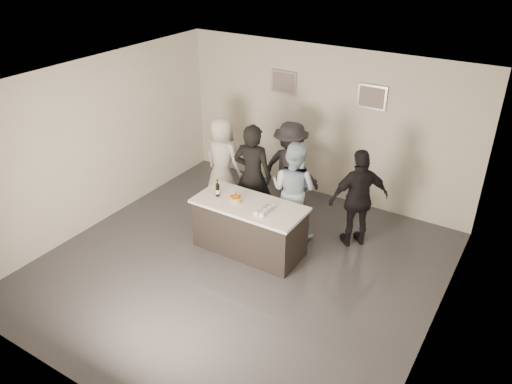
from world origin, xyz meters
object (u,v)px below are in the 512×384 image
bar_counter (249,227)px  beer_bottle_a (218,186)px  cake (236,199)px  person_main_black (253,176)px  person_guest_left (222,159)px  beer_bottle_b (218,189)px  person_main_blue (293,190)px  person_guest_right (359,199)px  person_guest_back (290,167)px

bar_counter → beer_bottle_a: (-0.64, 0.02, 0.58)m
cake → person_main_black: person_main_black is taller
person_guest_left → beer_bottle_b: bearing=130.7°
person_main_black → beer_bottle_b: bearing=66.8°
person_main_blue → person_main_black: bearing=8.7°
bar_counter → person_main_black: person_main_black is taller
person_main_black → bar_counter: bearing=107.0°
person_guest_right → person_guest_back: size_ratio=0.99×
bar_counter → person_guest_right: person_guest_right is taller
person_guest_right → bar_counter: bearing=-5.5°
person_main_black → person_guest_back: 0.88m
person_main_black → person_guest_right: person_main_black is taller
bar_counter → person_guest_left: person_guest_left is taller
bar_counter → beer_bottle_b: 0.83m
cake → person_guest_left: person_guest_left is taller
person_main_black → person_guest_left: bearing=-37.5°
person_main_blue → person_guest_back: (-0.46, 0.74, 0.01)m
beer_bottle_b → person_main_blue: bearing=43.6°
beer_bottle_a → person_main_black: bearing=73.4°
person_guest_back → beer_bottle_b: bearing=75.7°
cake → beer_bottle_a: bearing=170.3°
person_guest_right → person_guest_back: 1.60m
bar_counter → beer_bottle_b: bearing=-174.6°
person_main_black → person_guest_back: (0.32, 0.82, -0.08)m
bar_counter → cake: bearing=-168.2°
person_guest_left → person_guest_back: bearing=-158.4°
beer_bottle_b → person_guest_right: 2.36m
bar_counter → person_guest_left: bearing=138.7°
beer_bottle_a → person_guest_right: bearing=28.3°
beer_bottle_a → person_guest_left: 1.48m
bar_counter → beer_bottle_a: 0.87m
beer_bottle_a → person_main_black: person_main_black is taller
person_main_black → person_guest_left: 1.14m
person_guest_left → person_guest_right: person_guest_right is taller
person_main_blue → person_guest_left: (-1.80, 0.41, -0.03)m
cake → person_guest_back: person_guest_back is taller
beer_bottle_b → person_guest_left: (-0.85, 1.32, -0.18)m
person_guest_left → cake: bearing=140.6°
person_guest_right → person_guest_back: (-1.54, 0.44, 0.01)m
beer_bottle_a → person_guest_right: size_ratio=0.15×
beer_bottle_a → person_guest_right: (2.08, 1.12, -0.15)m
cake → beer_bottle_b: size_ratio=0.76×
person_main_black → cake: bearing=91.4°
beer_bottle_a → person_main_blue: size_ratio=0.15×
person_guest_left → person_guest_right: bearing=-174.4°
cake → person_guest_left: size_ratio=0.12×
person_guest_right → cake: bearing=-8.5°
person_main_black → person_main_blue: person_main_black is taller
cake → beer_bottle_b: bearing=-178.8°
bar_counter → person_main_black: 1.02m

